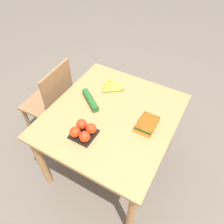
# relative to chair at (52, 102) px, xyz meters

# --- Properties ---
(ground_plane) EXTENTS (12.00, 12.00, 0.00)m
(ground_plane) POSITION_rel_chair_xyz_m (-0.05, -0.71, -0.48)
(ground_plane) COLOR #665B51
(dining_table) EXTENTS (1.05, 0.97, 0.73)m
(dining_table) POSITION_rel_chair_xyz_m (-0.05, -0.71, 0.14)
(dining_table) COLOR #B27F4C
(dining_table) RESTS_ON ground_plane
(chair) EXTENTS (0.43, 0.42, 0.91)m
(chair) POSITION_rel_chair_xyz_m (0.00, 0.00, 0.00)
(chair) COLOR #8E6642
(chair) RESTS_ON ground_plane
(banana_bunch) EXTENTS (0.18, 0.18, 0.03)m
(banana_bunch) POSITION_rel_chair_xyz_m (0.23, -0.57, 0.26)
(banana_bunch) COLOR brown
(banana_bunch) RESTS_ON dining_table
(tomato_pack) EXTENTS (0.17, 0.17, 0.09)m
(tomato_pack) POSITION_rel_chair_xyz_m (-0.32, -0.63, 0.29)
(tomato_pack) COLOR black
(tomato_pack) RESTS_ON dining_table
(carrot_bag) EXTENTS (0.18, 0.13, 0.06)m
(carrot_bag) POSITION_rel_chair_xyz_m (-0.03, -1.00, 0.28)
(carrot_bag) COLOR orange
(carrot_bag) RESTS_ON dining_table
(cucumber_near) EXTENTS (0.19, 0.24, 0.06)m
(cucumber_near) POSITION_rel_chair_xyz_m (-0.02, -0.49, 0.28)
(cucumber_near) COLOR #236028
(cucumber_near) RESTS_ON dining_table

